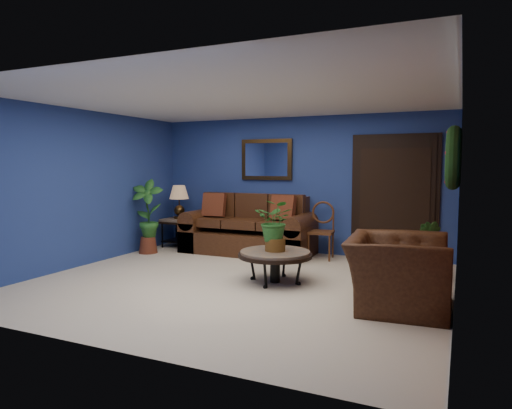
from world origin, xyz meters
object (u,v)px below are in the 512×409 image
at_px(end_table, 180,225).
at_px(coffee_table, 275,255).
at_px(sofa, 250,233).
at_px(side_chair, 322,226).
at_px(table_lamp, 179,198).
at_px(armchair, 397,272).

bearing_deg(end_table, coffee_table, -32.92).
distance_m(sofa, coffee_table, 2.21).
relative_size(sofa, coffee_table, 2.35).
bearing_deg(sofa, side_chair, 1.35).
distance_m(table_lamp, side_chair, 2.92).
relative_size(table_lamp, armchair, 0.51).
bearing_deg(end_table, sofa, 1.51).
xyz_separation_m(table_lamp, armchair, (4.45, -2.24, -0.57)).
bearing_deg(side_chair, armchair, -61.81).
relative_size(coffee_table, armchair, 0.82).
bearing_deg(table_lamp, side_chair, 1.44).
height_order(end_table, side_chair, side_chair).
distance_m(coffee_table, side_chair, 1.88).
bearing_deg(coffee_table, sofa, 124.15).
bearing_deg(table_lamp, coffee_table, -32.92).
relative_size(sofa, side_chair, 2.43).
distance_m(sofa, table_lamp, 1.65).
bearing_deg(armchair, coffee_table, 70.79).
height_order(coffee_table, end_table, end_table).
height_order(coffee_table, side_chair, side_chair).
bearing_deg(table_lamp, sofa, 1.51).
bearing_deg(armchair, table_lamp, 59.06).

